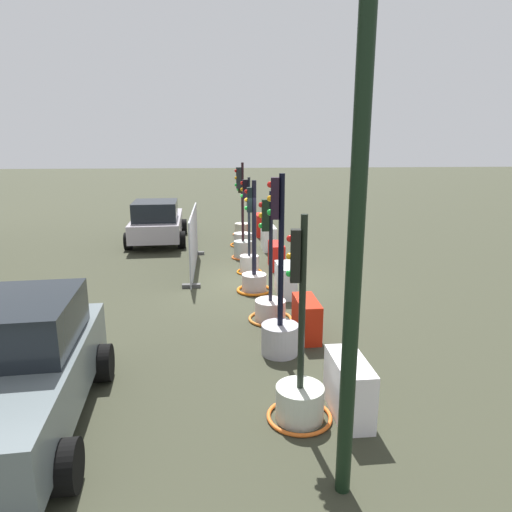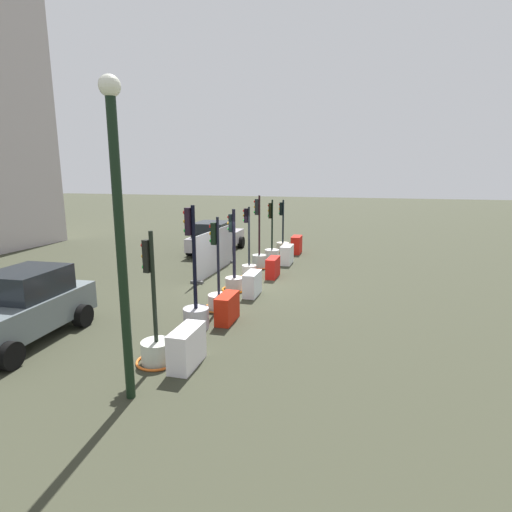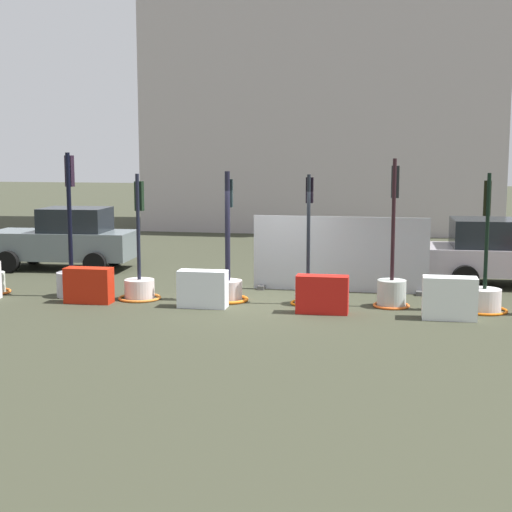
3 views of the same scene
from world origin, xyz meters
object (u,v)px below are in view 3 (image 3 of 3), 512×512
traffic_light_6 (484,294)px  car_silver_hatchback (512,254)px  construction_barrier_3 (322,294)px  car_grey_saloon (66,239)px  traffic_light_2 (139,281)px  traffic_light_3 (228,281)px  traffic_light_4 (308,283)px  construction_barrier_1 (89,285)px  traffic_light_5 (392,283)px  traffic_light_1 (71,271)px  construction_barrier_2 (203,289)px  construction_barrier_4 (450,298)px

traffic_light_6 → car_silver_hatchback: 3.49m
construction_barrier_3 → car_silver_hatchback: size_ratio=0.24×
car_grey_saloon → construction_barrier_3: bearing=-29.8°
traffic_light_2 → traffic_light_3: traffic_light_3 is taller
traffic_light_4 → construction_barrier_1: size_ratio=2.71×
traffic_light_2 → car_grey_saloon: bearing=133.4°
traffic_light_3 → car_grey_saloon: traffic_light_3 is taller
traffic_light_5 → car_grey_saloon: bearing=159.1°
traffic_light_6 → construction_barrier_3: size_ratio=2.67×
traffic_light_4 → car_grey_saloon: traffic_light_4 is taller
traffic_light_1 → construction_barrier_2: 3.41m
construction_barrier_1 → construction_barrier_2: construction_barrier_2 is taller
traffic_light_4 → traffic_light_6: (3.77, -0.02, -0.10)m
construction_barrier_2 → car_grey_saloon: 6.94m
traffic_light_4 → construction_barrier_3: bearing=-64.8°
traffic_light_6 → construction_barrier_3: traffic_light_6 is taller
traffic_light_2 → construction_barrier_2: bearing=-19.7°
traffic_light_5 → construction_barrier_2: traffic_light_5 is taller
traffic_light_3 → construction_barrier_1: traffic_light_3 is taller
traffic_light_5 → traffic_light_2: bearing=-177.1°
traffic_light_2 → construction_barrier_1: bearing=-146.6°
traffic_light_4 → construction_barrier_3: traffic_light_4 is taller
construction_barrier_3 → construction_barrier_4: bearing=-0.9°
traffic_light_6 → car_grey_saloon: (-11.29, 3.67, 0.47)m
car_grey_saloon → construction_barrier_1: bearing=-59.2°
construction_barrier_3 → construction_barrier_1: bearing=179.4°
traffic_light_6 → construction_barrier_4: traffic_light_6 is taller
traffic_light_3 → construction_barrier_2: size_ratio=2.73×
traffic_light_5 → construction_barrier_3: size_ratio=2.94×
construction_barrier_2 → car_grey_saloon: bearing=140.1°
traffic_light_4 → construction_barrier_1: (-4.84, -0.84, -0.08)m
traffic_light_5 → construction_barrier_1: (-6.67, -0.92, -0.12)m
traffic_light_2 → traffic_light_4: (3.87, 0.20, 0.06)m
traffic_light_3 → traffic_light_5: bearing=1.5°
traffic_light_3 → car_grey_saloon: bearing=147.3°
traffic_light_3 → car_grey_saloon: 6.77m
traffic_light_5 → car_grey_saloon: (-9.35, 3.56, 0.33)m
construction_barrier_1 → construction_barrier_4: bearing=-0.7°
traffic_light_1 → traffic_light_4: traffic_light_1 is taller
traffic_light_5 → construction_barrier_2: (-4.03, -0.89, -0.12)m
construction_barrier_2 → traffic_light_3: bearing=64.8°
construction_barrier_1 → car_silver_hatchback: 10.43m
construction_barrier_1 → car_grey_saloon: bearing=120.8°
traffic_light_3 → car_silver_hatchback: bearing=26.9°
car_silver_hatchback → car_grey_saloon: bearing=178.4°
car_grey_saloon → traffic_light_1: bearing=-62.9°
traffic_light_1 → construction_barrier_4: (8.55, -0.74, -0.17)m
construction_barrier_1 → car_silver_hatchback: (9.55, 4.15, 0.42)m
traffic_light_6 → construction_barrier_2: (-5.97, -0.78, 0.02)m
car_grey_saloon → traffic_light_6: bearing=-18.0°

